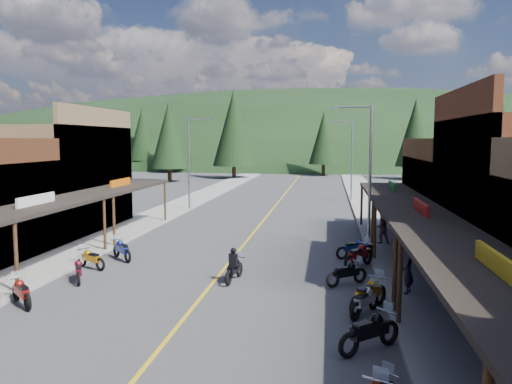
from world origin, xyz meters
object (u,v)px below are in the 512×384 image
at_px(pine_4, 415,132).
at_px(bike_west_7, 78,269).
at_px(streetlight_3, 350,157).
at_px(pedestrian_east_a, 408,272).
at_px(bike_east_5, 370,330).
at_px(bike_east_8, 347,272).
at_px(bike_east_9, 359,254).
at_px(streetlight_1, 190,159).
at_px(pine_3, 324,138).
at_px(pedestrian_east_b, 382,227).
at_px(shop_east_3, 479,200).
at_px(pine_8, 113,141).
at_px(shop_west_3, 49,179).
at_px(pine_7, 142,134).
at_px(bike_west_8, 91,258).
at_px(bike_west_6, 21,291).
at_px(pine_5, 500,129).
at_px(bike_east_7, 369,293).
at_px(rider_on_bike, 234,267).
at_px(bike_east_6, 365,299).
at_px(pine_1, 172,134).
at_px(streetlight_2, 367,170).
at_px(pine_9, 487,138).
at_px(pine_0, 69,138).
at_px(bike_east_10, 355,247).
at_px(bike_west_9, 122,249).
at_px(pine_11, 469,130).
at_px(pine_10, 169,135).
at_px(pine_2, 234,128).

relative_size(pine_4, bike_west_7, 6.66).
distance_m(streetlight_3, pedestrian_east_a, 30.38).
xyz_separation_m(bike_east_5, pedestrian_east_a, (1.87, 5.36, 0.34)).
xyz_separation_m(bike_east_8, bike_east_9, (0.67, 3.04, 0.09)).
relative_size(streetlight_1, pine_3, 0.73).
xyz_separation_m(bike_east_9, pedestrian_east_b, (1.61, 5.38, 0.39)).
bearing_deg(shop_east_3, pine_8, 141.25).
xyz_separation_m(shop_west_3, pine_7, (-18.22, 64.70, 3.72)).
xyz_separation_m(bike_west_8, pedestrian_east_b, (14.22, 7.43, 0.51)).
bearing_deg(streetlight_3, bike_west_6, -111.71).
distance_m(shop_east_3, pine_5, 64.22).
bearing_deg(bike_east_7, pedestrian_east_b, 116.35).
bearing_deg(bike_west_8, pine_8, 49.31).
bearing_deg(shop_east_3, rider_on_bike, -141.42).
height_order(bike_west_6, bike_east_7, bike_east_7).
xyz_separation_m(pine_5, bike_east_6, (-27.82, -74.47, -7.42)).
distance_m(pine_3, bike_east_6, 68.76).
bearing_deg(pine_1, pine_7, 143.13).
bearing_deg(streetlight_2, pine_3, 92.91).
xyz_separation_m(pine_4, bike_east_9, (-11.66, -55.88, -6.57)).
height_order(streetlight_2, pine_4, pine_4).
height_order(pine_3, pine_9, pine_3).
relative_size(shop_east_3, streetlight_2, 1.36).
relative_size(shop_west_3, bike_east_9, 4.66).
height_order(streetlight_3, rider_on_bike, streetlight_3).
relative_size(pine_9, bike_east_7, 4.62).
relative_size(pine_0, bike_east_7, 4.70).
height_order(pine_9, bike_east_10, pine_9).
bearing_deg(shop_east_3, pine_4, 85.02).
distance_m(bike_east_7, bike_east_8, 3.15).
bearing_deg(bike_west_9, bike_west_7, -139.09).
xyz_separation_m(streetlight_1, pine_0, (-33.05, 40.00, 2.02)).
bearing_deg(bike_east_10, bike_east_9, -23.68).
relative_size(bike_west_7, bike_east_5, 0.82).
bearing_deg(bike_east_9, bike_east_7, -55.30).
distance_m(shop_west_3, pine_3, 57.59).
bearing_deg(shop_west_3, pine_4, 56.87).
distance_m(pine_9, pedestrian_east_b, 39.32).
bearing_deg(pine_3, pine_11, -60.26).
xyz_separation_m(streetlight_3, pine_0, (-46.95, 32.00, 2.02)).
bearing_deg(pine_1, pine_11, -36.03).
xyz_separation_m(streetlight_2, bike_west_7, (-12.75, -8.00, -3.92)).
distance_m(pine_3, pine_11, 32.26).
xyz_separation_m(pine_9, bike_west_9, (-29.54, -41.03, -5.78)).
relative_size(streetlight_2, pine_10, 0.69).
bearing_deg(bike_west_8, pedestrian_east_b, -35.64).
height_order(pine_2, bike_west_6, pine_2).
relative_size(pine_4, pine_8, 1.25).
xyz_separation_m(pine_7, pedestrian_east_a, (39.97, -76.16, -6.24)).
distance_m(bike_east_10, rider_on_bike, 7.35).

